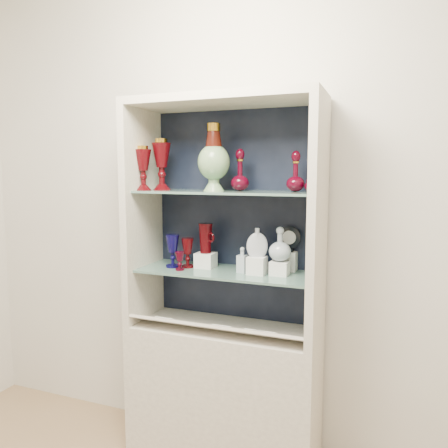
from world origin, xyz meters
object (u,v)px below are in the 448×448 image
at_px(ruby_goblet_tall, 188,253).
at_px(cameo_medallion, 289,239).
at_px(cobalt_goblet, 173,251).
at_px(ruby_goblet_small, 180,261).
at_px(pedestal_lamp_right, 162,164).
at_px(flat_flask, 257,242).
at_px(enamel_urn, 214,157).
at_px(lidded_bowl, 312,183).
at_px(ruby_decanter_b, 296,170).
at_px(clear_square_bottle, 242,260).
at_px(pedestal_lamp_left, 143,168).
at_px(ruby_decanter_a, 240,167).
at_px(ruby_pitcher, 206,238).
at_px(clear_round_decanter, 280,245).

height_order(ruby_goblet_tall, cameo_medallion, cameo_medallion).
distance_m(cobalt_goblet, cameo_medallion, 0.63).
bearing_deg(cobalt_goblet, ruby_goblet_small, -37.87).
bearing_deg(pedestal_lamp_right, flat_flask, -1.36).
distance_m(pedestal_lamp_right, enamel_urn, 0.31).
relative_size(lidded_bowl, flat_flask, 0.55).
height_order(ruby_decanter_b, clear_square_bottle, ruby_decanter_b).
bearing_deg(pedestal_lamp_right, pedestal_lamp_left, -133.56).
relative_size(ruby_decanter_a, ruby_pitcher, 1.49).
relative_size(ruby_pitcher, clear_square_bottle, 1.21).
distance_m(pedestal_lamp_right, clear_square_bottle, 0.68).
distance_m(lidded_bowl, clear_square_bottle, 0.52).
xyz_separation_m(ruby_decanter_a, ruby_pitcher, (-0.19, -0.00, -0.38)).
bearing_deg(clear_round_decanter, ruby_goblet_small, -170.80).
bearing_deg(cameo_medallion, ruby_goblet_tall, -164.56).
bearing_deg(enamel_urn, ruby_pitcher, 143.98).
height_order(ruby_decanter_a, ruby_goblet_tall, ruby_decanter_a).
relative_size(pedestal_lamp_left, clear_round_decanter, 1.40).
xyz_separation_m(pedestal_lamp_left, cameo_medallion, (0.75, 0.20, -0.37)).
bearing_deg(pedestal_lamp_left, pedestal_lamp_right, 46.44).
height_order(pedestal_lamp_right, flat_flask, pedestal_lamp_right).
bearing_deg(clear_square_bottle, enamel_urn, -177.01).
bearing_deg(lidded_bowl, pedestal_lamp_right, -178.08).
distance_m(ruby_decanter_a, clear_square_bottle, 0.48).
height_order(clear_square_bottle, clear_round_decanter, clear_round_decanter).
relative_size(lidded_bowl, ruby_goblet_small, 0.85).
bearing_deg(cobalt_goblet, ruby_decanter_a, 8.98).
relative_size(pedestal_lamp_right, flat_flask, 1.82).
relative_size(ruby_goblet_tall, flat_flask, 1.06).
distance_m(ruby_decanter_a, flat_flask, 0.39).
xyz_separation_m(clear_square_bottle, clear_round_decanter, (0.19, 0.02, 0.09)).
bearing_deg(ruby_decanter_a, flat_flask, -24.63).
xyz_separation_m(pedestal_lamp_left, flat_flask, (0.62, 0.06, -0.37)).
xyz_separation_m(lidded_bowl, ruby_pitcher, (-0.57, 0.01, -0.30)).
bearing_deg(clear_round_decanter, ruby_pitcher, 176.26).
xyz_separation_m(cobalt_goblet, ruby_pitcher, (0.17, 0.06, 0.07)).
height_order(cobalt_goblet, cameo_medallion, cameo_medallion).
relative_size(clear_square_bottle, clear_round_decanter, 0.80).
bearing_deg(ruby_goblet_tall, clear_round_decanter, 0.65).
height_order(lidded_bowl, ruby_goblet_tall, lidded_bowl).
bearing_deg(enamel_urn, ruby_decanter_a, 22.61).
relative_size(ruby_goblet_tall, clear_round_decanter, 0.96).
bearing_deg(ruby_decanter_b, ruby_goblet_tall, -176.26).
distance_m(cobalt_goblet, clear_square_bottle, 0.40).
bearing_deg(ruby_goblet_tall, ruby_pitcher, 19.59).
xyz_separation_m(pedestal_lamp_left, ruby_goblet_tall, (0.22, 0.08, -0.46)).
relative_size(enamel_urn, cobalt_goblet, 1.91).
bearing_deg(ruby_goblet_tall, cobalt_goblet, -163.36).
xyz_separation_m(ruby_decanter_a, lidded_bowl, (0.37, -0.01, -0.08)).
bearing_deg(pedestal_lamp_left, ruby_goblet_small, -0.22).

